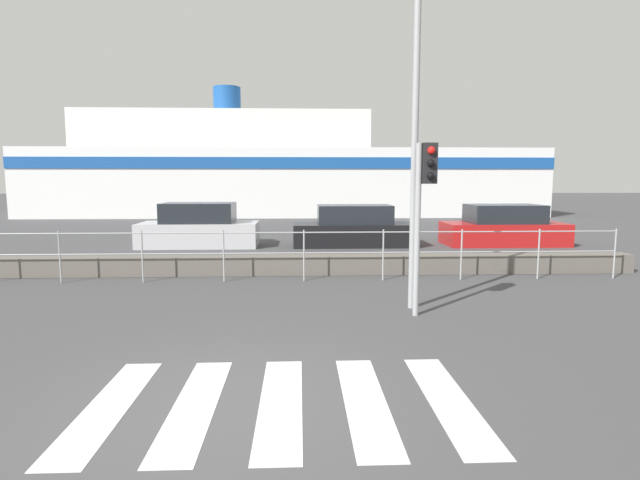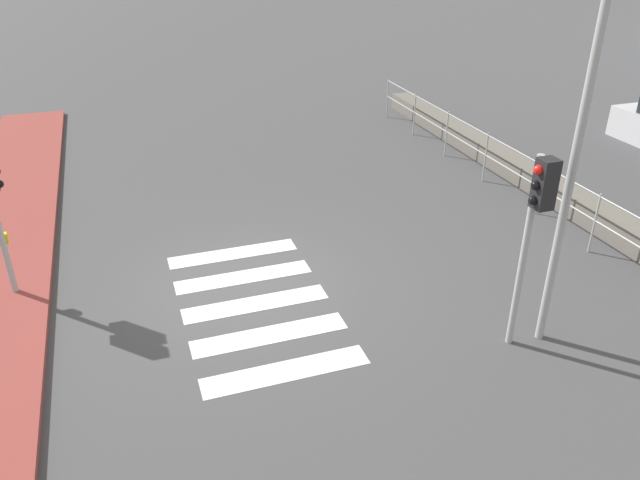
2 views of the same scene
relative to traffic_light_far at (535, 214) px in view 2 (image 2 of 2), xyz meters
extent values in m
plane|color=#424244|center=(-2.95, -3.35, -2.18)|extent=(160.00, 160.00, 0.00)
cube|color=silver|center=(-4.13, -3.35, -2.17)|extent=(0.45, 2.40, 0.01)
cube|color=silver|center=(-3.23, -3.35, -2.17)|extent=(0.45, 2.40, 0.01)
cube|color=silver|center=(-2.33, -3.35, -2.17)|extent=(0.45, 2.40, 0.01)
cube|color=silver|center=(-1.43, -3.35, -2.17)|extent=(0.45, 2.40, 0.01)
cube|color=silver|center=(-0.53, -3.35, -2.17)|extent=(0.45, 2.40, 0.01)
cube|color=#605B54|center=(-2.95, 3.93, -1.94)|extent=(18.55, 0.55, 0.47)
cylinder|color=#9EA0A3|center=(-2.95, 3.06, -1.04)|extent=(16.70, 0.03, 0.03)
cylinder|color=#9EA0A3|center=(-2.95, 3.06, -1.52)|extent=(16.70, 0.03, 0.03)
cylinder|color=#9EA0A3|center=(-11.30, 3.06, -1.58)|extent=(0.04, 0.04, 1.20)
cylinder|color=#9EA0A3|center=(-9.44, 3.06, -1.58)|extent=(0.04, 0.04, 1.20)
cylinder|color=#9EA0A3|center=(-7.58, 3.06, -1.58)|extent=(0.04, 0.04, 1.20)
cylinder|color=#9EA0A3|center=(-5.73, 3.06, -1.58)|extent=(0.04, 0.04, 1.20)
cylinder|color=#9EA0A3|center=(-3.87, 3.06, -1.58)|extent=(0.04, 0.04, 1.20)
cylinder|color=#9EA0A3|center=(-2.02, 3.06, -1.58)|extent=(0.04, 0.04, 1.20)
cube|color=yellow|center=(-3.94, -7.08, -1.13)|extent=(0.10, 0.14, 0.18)
cylinder|color=#9EA0A3|center=(-0.10, 0.01, -0.69)|extent=(0.10, 0.10, 2.97)
cube|color=black|center=(0.07, 0.01, 0.45)|extent=(0.24, 0.24, 0.68)
sphere|color=red|center=(0.07, -0.13, 0.66)|extent=(0.13, 0.13, 0.13)
sphere|color=black|center=(0.07, -0.13, 0.45)|extent=(0.13, 0.13, 0.13)
sphere|color=black|center=(0.07, -0.13, 0.24)|extent=(0.13, 0.13, 0.13)
cylinder|color=#9EA0A3|center=(-0.06, 0.52, 1.31)|extent=(0.12, 0.12, 6.98)
camera|label=1|loc=(-2.13, -8.40, 0.19)|focal=28.00mm
camera|label=2|loc=(6.14, -5.12, 3.54)|focal=35.00mm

